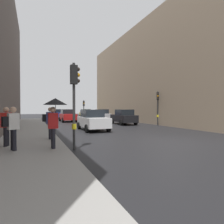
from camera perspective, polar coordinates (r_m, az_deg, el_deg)
ground_plane at (r=11.06m, az=17.50°, el=-8.64°), size 120.00×120.00×0.00m
sidewalk_kerb at (r=14.30m, az=-24.27°, el=-6.16°), size 3.11×40.00×0.16m
building_facade_right at (r=28.68m, az=18.46°, el=10.57°), size 12.00×33.22×13.25m
traffic_light_near_left at (r=8.34m, az=-11.68°, el=6.70°), size 0.43×0.24×3.88m
traffic_light_mid_street at (r=20.65m, az=14.12°, el=3.07°), size 0.38×0.44×3.76m
traffic_light_far_median at (r=29.90m, az=-8.81°, el=1.73°), size 0.25×0.43×3.22m
car_white_compact at (r=15.73m, az=-6.06°, el=-2.51°), size 2.06×4.22×1.76m
car_blue_van at (r=36.29m, az=-16.51°, el=-0.54°), size 2.24×4.31×1.76m
car_silver_hatchback at (r=28.35m, az=-3.24°, el=-0.93°), size 2.26×4.32×1.76m
car_yellow_taxi at (r=36.36m, az=-8.24°, el=-0.51°), size 2.25×4.31×1.76m
car_red_sedan at (r=26.75m, az=-13.70°, el=-1.08°), size 2.06×4.22×1.76m
car_dark_suv at (r=21.54m, az=3.66°, el=-1.55°), size 2.20×4.29×1.76m
pedestrian_with_umbrella at (r=8.16m, az=-17.50°, el=0.93°), size 1.00×1.00×2.14m
pedestrian_with_grey_backpack at (r=10.74m, az=-18.98°, el=-2.69°), size 0.65×0.41×1.77m
pedestrian_with_black_backpack at (r=8.39m, az=-28.77°, el=-3.79°), size 0.66×0.47×1.77m
pedestrian_in_red_jacket at (r=9.51m, az=-30.17°, el=-3.44°), size 0.46×0.36×1.77m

